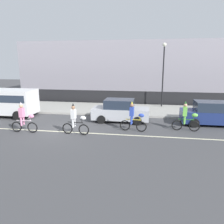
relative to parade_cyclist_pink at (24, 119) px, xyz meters
name	(u,v)px	position (x,y,z in m)	size (l,w,h in m)	color
ground_plane	(62,129)	(2.01, 0.98, -0.84)	(80.00, 80.00, 0.00)	#424244
road_centre_line	(59,132)	(2.01, 0.48, -0.84)	(36.00, 0.14, 0.01)	beige
sidewalk_curb	(88,108)	(2.01, 7.48, -0.77)	(60.00, 5.00, 0.15)	#9E9B93
fence_line	(95,97)	(2.01, 10.38, -0.14)	(40.00, 0.08, 1.40)	black
building_backdrop	(128,69)	(4.62, 18.98, 2.62)	(28.00, 8.00, 6.93)	#99939E
parade_cyclist_pink	(24,119)	(0.00, 0.00, 0.00)	(1.72, 0.50, 1.92)	black
parade_cyclist_zebra	(75,121)	(3.25, 0.12, 0.00)	(1.72, 0.50, 1.92)	black
parade_cyclist_cobalt	(133,118)	(6.63, 1.34, 0.00)	(1.72, 0.50, 1.92)	black
parade_cyclist_lime	(186,118)	(9.91, 1.92, 0.00)	(1.72, 0.50, 1.92)	black
parked_van_white	(5,101)	(-3.80, 3.68, 0.44)	(5.00, 2.22, 2.18)	white
parked_car_silver	(120,111)	(5.52, 3.60, -0.06)	(4.10, 1.92, 1.64)	#B7BABF
parked_car_navy	(211,114)	(11.86, 3.68, -0.06)	(4.10, 1.92, 1.64)	navy
street_lamp_post	(163,66)	(8.81, 9.12, 3.15)	(0.36, 0.36, 5.86)	black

